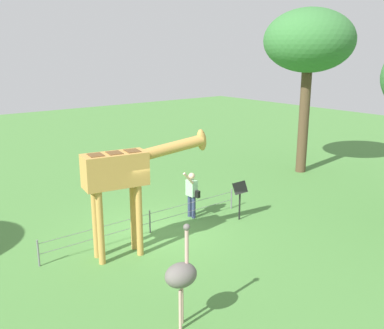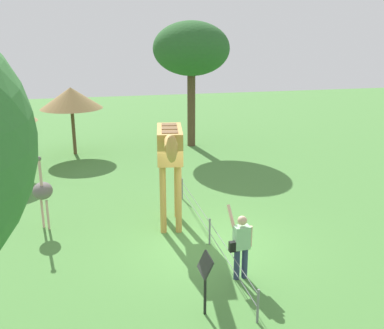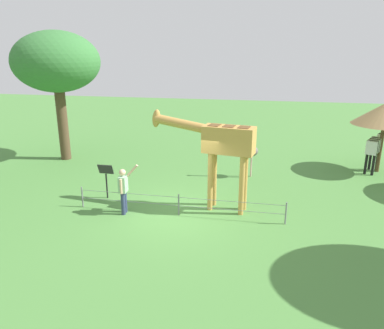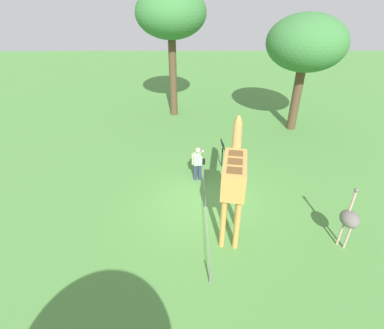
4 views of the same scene
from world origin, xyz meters
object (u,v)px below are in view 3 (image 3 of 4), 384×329
Objects in this scene: giraffe at (220,144)px; ostrich at (250,151)px; visitor at (124,188)px; tree_east at (56,63)px; zebra at (374,147)px; info_sign at (106,174)px.

ostrich is (-0.85, -3.59, -1.15)m from giraffe.
visitor is at bearing 18.74° from giraffe.
tree_east is (5.35, -5.66, 3.83)m from visitor.
ostrich reaches higher than zebra.
tree_east is 4.72× the size of info_sign.
visitor is 1.30× the size of info_sign.
zebra is at bearing -145.45° from visitor.
info_sign is at bearing 133.15° from tree_east.
tree_east reaches higher than giraffe.
ostrich is at bearing -103.26° from giraffe.
zebra is 0.28× the size of tree_east.
giraffe reaches higher than zebra.
visitor reaches higher than zebra.
info_sign is (5.08, 3.47, -0.23)m from ostrich.
giraffe is 2.81× the size of info_sign.
giraffe reaches higher than visitor.
tree_east reaches higher than zebra.
giraffe is 8.36m from zebra.
tree_east is at bearing 3.08° from zebra.
ostrich is at bearing -130.35° from visitor.
ostrich is (-3.94, -4.64, 0.27)m from visitor.
giraffe is 3.86m from ostrich.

